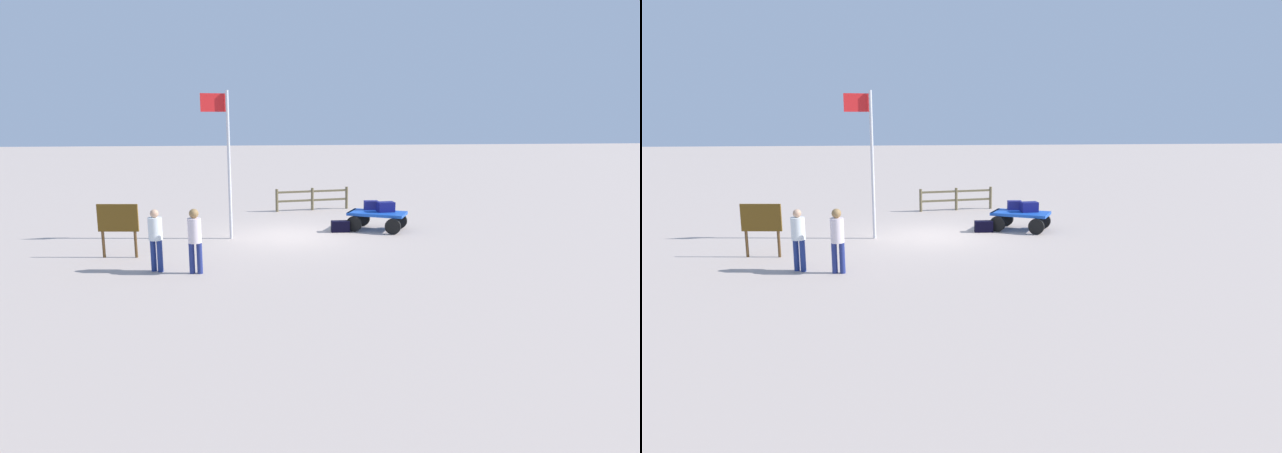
% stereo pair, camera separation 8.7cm
% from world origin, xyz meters
% --- Properties ---
extents(ground_plane, '(120.00, 120.00, 0.00)m').
position_xyz_m(ground_plane, '(0.00, 0.00, 0.00)').
color(ground_plane, '#B3A094').
extents(luggage_cart, '(2.26, 1.94, 0.64)m').
position_xyz_m(luggage_cart, '(-3.10, -0.71, 0.47)').
color(luggage_cart, '#184AB7').
rests_on(luggage_cart, ground).
extents(suitcase_maroon, '(0.50, 0.31, 0.33)m').
position_xyz_m(suitcase_maroon, '(-2.99, -1.21, 0.81)').
color(suitcase_maroon, navy).
rests_on(suitcase_maroon, luggage_cart).
extents(suitcase_grey, '(0.62, 0.44, 0.35)m').
position_xyz_m(suitcase_grey, '(-3.42, -0.71, 0.82)').
color(suitcase_grey, navy).
rests_on(suitcase_grey, luggage_cart).
extents(suitcase_olive, '(0.63, 0.32, 0.38)m').
position_xyz_m(suitcase_olive, '(-1.78, -0.52, 0.19)').
color(suitcase_olive, black).
rests_on(suitcase_olive, ground).
extents(worker_lead, '(0.39, 0.39, 1.67)m').
position_xyz_m(worker_lead, '(2.64, 4.18, 0.98)').
color(worker_lead, navy).
rests_on(worker_lead, ground).
extents(worker_trailing, '(0.47, 0.47, 1.63)m').
position_xyz_m(worker_trailing, '(3.66, 3.88, 0.96)').
color(worker_trailing, navy).
rests_on(worker_trailing, ground).
extents(flagpole, '(0.88, 0.20, 4.75)m').
position_xyz_m(flagpole, '(2.03, 0.12, 2.81)').
color(flagpole, silver).
rests_on(flagpole, ground).
extents(signboard, '(1.14, 0.19, 1.53)m').
position_xyz_m(signboard, '(4.96, 2.28, 1.03)').
color(signboard, '#4C3319').
rests_on(signboard, ground).
extents(wooden_fence, '(3.16, 0.60, 0.95)m').
position_xyz_m(wooden_fence, '(-1.26, -5.17, 0.55)').
color(wooden_fence, brown).
rests_on(wooden_fence, ground).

